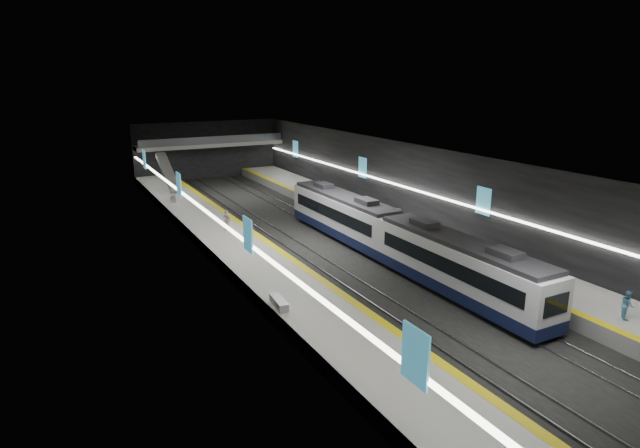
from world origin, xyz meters
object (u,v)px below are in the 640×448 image
bench_right_far (393,210)px  passenger_right_b (627,305)px  escalator (168,172)px  bench_left_far (173,199)px  bench_right_near (494,249)px  passenger_left_b (250,229)px  train (392,236)px  passenger_left_a (227,220)px  bench_left_near (279,303)px  passenger_right_a (470,250)px

bench_right_far → passenger_right_b: (-2.48, -25.85, 0.61)m
escalator → bench_left_far: 7.51m
bench_right_near → bench_left_far: bearing=123.0°
escalator → passenger_left_b: bearing=-86.8°
train → bench_right_far: train is taller
bench_left_far → bench_right_near: bench_left_far is taller
passenger_left_a → bench_left_near: bearing=-29.6°
bench_left_near → passenger_right_b: (16.52, -10.57, 0.58)m
escalator → bench_right_far: escalator is taller
escalator → bench_left_far: bearing=-99.2°
passenger_right_a → passenger_left_b: size_ratio=1.06×
bench_left_near → escalator: bearing=92.4°
passenger_right_a → passenger_right_b: passenger_right_a is taller
bench_right_far → train: bearing=-148.4°
bench_left_far → bench_right_far: (18.16, -15.21, -0.00)m
bench_right_near → passenger_left_a: bearing=138.0°
passenger_left_b → escalator: bearing=-62.6°
bench_right_far → passenger_right_a: 14.89m
train → escalator: 33.72m
passenger_right_b → passenger_left_a: (-14.11, 27.49, 0.07)m
bench_right_far → passenger_right_b: size_ratio=1.08×
escalator → bench_right_far: 28.20m
escalator → passenger_left_a: 20.83m
train → passenger_right_b: 16.73m
passenger_left_a → passenger_left_b: (0.94, -3.26, -0.10)m
bench_right_near → bench_right_far: size_ratio=0.96×
train → passenger_left_a: 14.89m
bench_left_far → passenger_left_a: size_ratio=1.02×
passenger_left_b → bench_right_far: bearing=-149.9°
train → bench_left_near: size_ratio=14.62×
train → bench_right_near: (6.78, -3.97, -0.99)m
passenger_left_b → bench_left_far: bearing=-57.4°
escalator → passenger_right_b: escalator is taller
passenger_right_a → escalator: bearing=18.8°
bench_left_far → passenger_left_b: passenger_left_b is taller
passenger_right_b → escalator: bearing=60.6°
bench_left_far → passenger_left_a: passenger_left_a is taller
passenger_right_a → passenger_right_b: size_ratio=1.01×
train → bench_left_far: size_ratio=16.48×
bench_left_far → passenger_right_a: size_ratio=1.09×
passenger_right_b → passenger_left_a: 30.90m
train → escalator: (-10.00, 32.19, 0.70)m
bench_right_near → passenger_right_a: bearing=-165.8°
bench_left_near → bench_left_far: bearing=93.9°
bench_left_far → bench_right_far: bearing=-30.0°
passenger_right_a → train: bearing=35.5°
bench_left_near → bench_right_near: bearing=10.2°
passenger_right_a → passenger_left_b: (-12.19, 12.85, -0.04)m
bench_left_near → passenger_left_b: 14.07m
escalator → passenger_right_a: (13.54, -36.91, -1.06)m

